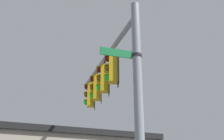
# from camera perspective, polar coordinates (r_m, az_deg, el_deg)

# --- Properties ---
(signal_pole) EXTENTS (0.24, 0.24, 7.19)m
(signal_pole) POSITION_cam_1_polar(r_m,az_deg,el_deg) (7.27, 5.42, -10.88)
(signal_pole) COLOR gray
(signal_pole) RESTS_ON ground
(mast_arm) EXTENTS (5.87, 1.78, 0.17)m
(mast_arm) POSITION_cam_1_polar(r_m,az_deg,el_deg) (10.99, -1.34, 2.25)
(mast_arm) COLOR gray
(traffic_light_nearest_pole) EXTENTS (0.54, 0.49, 1.31)m
(traffic_light_nearest_pole) POSITION_cam_1_polar(r_m,az_deg,el_deg) (9.83, 0.13, 0.40)
(traffic_light_nearest_pole) COLOR black
(traffic_light_mid_inner) EXTENTS (0.54, 0.49, 1.31)m
(traffic_light_mid_inner) POSITION_cam_1_polar(r_m,az_deg,el_deg) (10.75, -1.60, -1.67)
(traffic_light_mid_inner) COLOR black
(traffic_light_mid_outer) EXTENTS (0.54, 0.49, 1.31)m
(traffic_light_mid_outer) POSITION_cam_1_polar(r_m,az_deg,el_deg) (11.69, -3.05, -3.41)
(traffic_light_mid_outer) COLOR black
(traffic_light_arm_end) EXTENTS (0.54, 0.49, 1.31)m
(traffic_light_arm_end) POSITION_cam_1_polar(r_m,az_deg,el_deg) (12.65, -4.28, -4.89)
(traffic_light_arm_end) COLOR black
(street_name_sign) EXTENTS (0.43, 1.15, 0.22)m
(street_name_sign) POSITION_cam_1_polar(r_m,az_deg,el_deg) (7.79, 2.90, 3.11)
(street_name_sign) COLOR #147238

